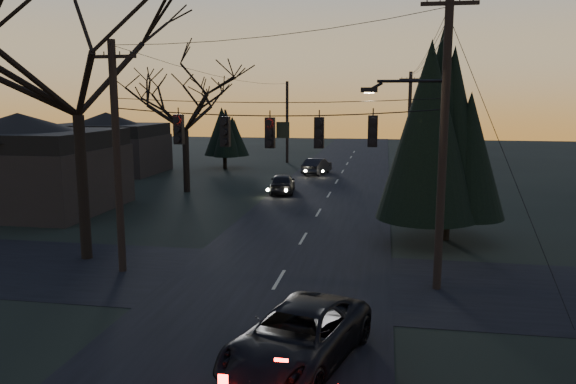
% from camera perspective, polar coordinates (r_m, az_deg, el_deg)
% --- Properties ---
extents(main_road, '(8.00, 120.00, 0.02)m').
position_cam_1_polar(main_road, '(29.92, 2.66, -2.88)').
color(main_road, black).
rests_on(main_road, ground).
extents(cross_road, '(60.00, 7.00, 0.02)m').
position_cam_1_polar(cross_road, '(20.39, -0.92, -8.90)').
color(cross_road, black).
rests_on(cross_road, ground).
extents(utility_pole_right, '(5.00, 0.30, 10.00)m').
position_cam_1_polar(utility_pole_right, '(20.16, 14.85, -9.48)').
color(utility_pole_right, black).
rests_on(utility_pole_right, ground).
extents(utility_pole_left, '(1.80, 0.30, 8.50)m').
position_cam_1_polar(utility_pole_left, '(22.25, -16.42, -7.73)').
color(utility_pole_left, black).
rests_on(utility_pole_left, ground).
extents(utility_pole_far_r, '(1.80, 0.30, 8.50)m').
position_cam_1_polar(utility_pole_far_r, '(47.47, 12.02, 1.57)').
color(utility_pole_far_r, black).
rests_on(utility_pole_far_r, ground).
extents(utility_pole_far_l, '(0.30, 0.30, 8.00)m').
position_cam_1_polar(utility_pole_far_l, '(56.20, -0.09, 3.01)').
color(utility_pole_far_l, black).
rests_on(utility_pole_far_l, ground).
extents(span_signal_assembly, '(11.50, 0.44, 1.49)m').
position_cam_1_polar(span_signal_assembly, '(19.41, -1.66, 6.19)').
color(span_signal_assembly, black).
rests_on(span_signal_assembly, ground).
extents(bare_tree_left, '(10.55, 10.55, 11.59)m').
position_cam_1_polar(bare_tree_left, '(23.60, -20.88, 12.94)').
color(bare_tree_left, black).
rests_on(bare_tree_left, ground).
extents(evergreen_right, '(4.50, 4.50, 8.36)m').
position_cam_1_polar(evergreen_right, '(26.20, 16.16, 5.50)').
color(evergreen_right, black).
rests_on(evergreen_right, ground).
extents(bare_tree_dist, '(7.06, 7.06, 8.54)m').
position_cam_1_polar(bare_tree_dist, '(38.97, -10.48, 8.70)').
color(bare_tree_dist, black).
rests_on(bare_tree_dist, ground).
extents(evergreen_dist, '(3.58, 3.58, 5.57)m').
position_cam_1_polar(evergreen_dist, '(51.55, -6.48, 6.11)').
color(evergreen_dist, black).
rests_on(evergreen_dist, ground).
extents(house_left_near, '(10.00, 8.00, 5.60)m').
position_cam_1_polar(house_left_near, '(35.76, -25.47, 2.78)').
color(house_left_near, black).
rests_on(house_left_near, ground).
extents(house_left_far, '(9.00, 7.00, 5.20)m').
position_cam_1_polar(house_left_far, '(50.96, -17.88, 4.80)').
color(house_left_far, black).
rests_on(house_left_far, ground).
extents(suv_near, '(3.68, 5.55, 1.42)m').
position_cam_1_polar(suv_near, '(14.13, 1.02, -14.53)').
color(suv_near, black).
rests_on(suv_near, ground).
extents(sedan_oncoming_a, '(2.05, 4.14, 1.36)m').
position_cam_1_polar(sedan_oncoming_a, '(38.20, -0.56, 0.89)').
color(sedan_oncoming_a, black).
rests_on(sedan_oncoming_a, ground).
extents(sedan_oncoming_b, '(2.25, 4.25, 1.33)m').
position_cam_1_polar(sedan_oncoming_b, '(47.77, 2.97, 2.62)').
color(sedan_oncoming_b, black).
rests_on(sedan_oncoming_b, ground).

